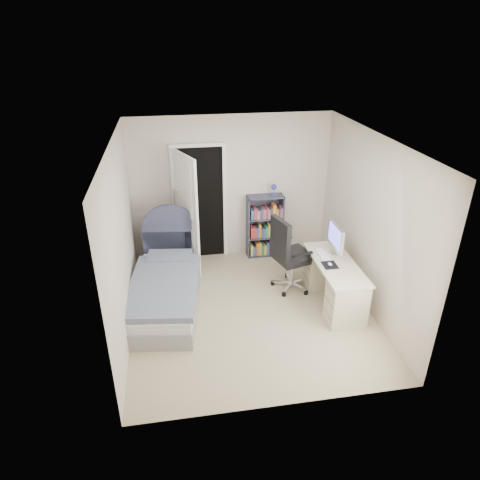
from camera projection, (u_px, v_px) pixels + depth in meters
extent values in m
cube|color=tan|center=(250.00, 311.00, 6.30)|extent=(3.40, 3.60, 0.05)
cube|color=white|center=(252.00, 138.00, 5.16)|extent=(3.40, 3.60, 0.05)
cube|color=beige|center=(231.00, 188.00, 7.34)|extent=(3.40, 0.05, 2.50)
cube|color=beige|center=(287.00, 314.00, 4.12)|extent=(3.40, 0.05, 2.50)
cube|color=beige|center=(119.00, 243.00, 5.48)|extent=(0.05, 3.60, 2.50)
cube|color=beige|center=(372.00, 225.00, 5.98)|extent=(0.05, 3.60, 2.50)
cube|color=black|center=(200.00, 204.00, 7.34)|extent=(0.80, 0.01, 2.00)
cube|color=white|center=(175.00, 206.00, 7.26)|extent=(0.06, 0.06, 2.00)
cube|color=white|center=(225.00, 203.00, 7.39)|extent=(0.06, 0.06, 2.00)
cube|color=white|center=(197.00, 145.00, 6.86)|extent=(0.92, 0.06, 0.06)
cube|color=white|center=(187.00, 214.00, 6.96)|extent=(0.34, 0.76, 2.00)
cube|color=gray|center=(166.00, 300.00, 6.29)|extent=(1.17, 2.05, 0.25)
cube|color=silver|center=(165.00, 289.00, 6.20)|extent=(1.15, 2.00, 0.16)
cube|color=slate|center=(163.00, 286.00, 6.06)|extent=(1.17, 1.76, 0.10)
cube|color=slate|center=(170.00, 258.00, 6.77)|extent=(0.74, 0.48, 0.12)
cube|color=#383D57|center=(172.00, 252.00, 7.07)|extent=(0.92, 0.18, 0.78)
cylinder|color=#383D57|center=(170.00, 231.00, 6.90)|extent=(0.92, 0.18, 0.92)
cylinder|color=#D8AF84|center=(159.00, 256.00, 7.27)|extent=(0.03, 0.03, 0.48)
cylinder|color=#D8AF84|center=(159.00, 247.00, 7.55)|extent=(0.03, 0.03, 0.48)
cylinder|color=#D8AF84|center=(178.00, 255.00, 7.31)|extent=(0.03, 0.03, 0.48)
cylinder|color=#D8AF84|center=(177.00, 246.00, 7.60)|extent=(0.03, 0.03, 0.48)
cube|color=#D8AF84|center=(167.00, 239.00, 7.33)|extent=(0.38, 0.38, 0.03)
cube|color=#D8AF84|center=(169.00, 255.00, 7.46)|extent=(0.34, 0.34, 0.02)
cube|color=#B24C33|center=(164.00, 238.00, 7.31)|extent=(0.15, 0.21, 0.03)
cube|color=#3F598C|center=(164.00, 236.00, 7.30)|extent=(0.14, 0.20, 0.03)
cube|color=#D8CC7F|center=(164.00, 235.00, 7.28)|extent=(0.13, 0.19, 0.03)
cylinder|color=silver|center=(179.00, 259.00, 7.64)|extent=(0.19, 0.19, 0.02)
cylinder|color=silver|center=(176.00, 225.00, 7.35)|extent=(0.02, 0.02, 1.33)
sphere|color=silver|center=(177.00, 191.00, 7.04)|extent=(0.08, 0.08, 0.08)
cube|color=#3C4052|center=(248.00, 227.00, 7.54)|extent=(0.02, 0.27, 1.13)
cube|color=#3C4052|center=(281.00, 225.00, 7.63)|extent=(0.02, 0.27, 1.13)
cube|color=#3C4052|center=(265.00, 197.00, 7.34)|extent=(0.63, 0.27, 0.02)
cube|color=#3C4052|center=(264.00, 253.00, 7.84)|extent=(0.63, 0.27, 0.02)
cube|color=#3C4052|center=(263.00, 223.00, 7.70)|extent=(0.63, 0.01, 1.13)
cube|color=#3C4052|center=(264.00, 236.00, 7.68)|extent=(0.59, 0.25, 0.02)
cube|color=#3C4052|center=(265.00, 218.00, 7.52)|extent=(0.59, 0.25, 0.02)
cylinder|color=#262DA5|center=(273.00, 195.00, 7.35)|extent=(0.11, 0.11, 0.02)
cylinder|color=silver|center=(273.00, 191.00, 7.32)|extent=(0.01, 0.01, 0.14)
sphere|color=#262DA5|center=(274.00, 187.00, 7.26)|extent=(0.10, 0.10, 0.10)
cube|color=#D8BF4C|center=(251.00, 249.00, 7.73)|extent=(0.04, 0.19, 0.19)
cube|color=#335999|center=(254.00, 250.00, 7.75)|extent=(0.05, 0.19, 0.15)
cube|color=orange|center=(257.00, 248.00, 7.74)|extent=(0.04, 0.19, 0.24)
cube|color=#D8BF4C|center=(260.00, 248.00, 7.75)|extent=(0.04, 0.19, 0.24)
cube|color=#337F4C|center=(262.00, 249.00, 7.76)|extent=(0.04, 0.19, 0.18)
cube|color=#D8BF4C|center=(264.00, 249.00, 7.77)|extent=(0.04, 0.19, 0.17)
cube|color=#335999|center=(267.00, 248.00, 7.77)|extent=(0.04, 0.19, 0.22)
cube|color=#994C7F|center=(269.00, 247.00, 7.77)|extent=(0.03, 0.19, 0.25)
cube|color=#D8BF4C|center=(271.00, 247.00, 7.78)|extent=(0.03, 0.19, 0.23)
cube|color=orange|center=(273.00, 247.00, 7.78)|extent=(0.03, 0.19, 0.23)
cube|color=#337F4C|center=(275.00, 246.00, 7.79)|extent=(0.02, 0.19, 0.25)
cube|color=orange|center=(277.00, 247.00, 7.80)|extent=(0.05, 0.19, 0.22)
cube|color=#B23333|center=(251.00, 232.00, 7.57)|extent=(0.05, 0.19, 0.20)
cube|color=#B23333|center=(254.00, 232.00, 7.59)|extent=(0.05, 0.19, 0.18)
cube|color=#335999|center=(257.00, 232.00, 7.59)|extent=(0.03, 0.19, 0.18)
cube|color=orange|center=(259.00, 230.00, 7.58)|extent=(0.03, 0.19, 0.25)
cube|color=#3F3F3F|center=(261.00, 232.00, 7.61)|extent=(0.03, 0.19, 0.16)
cube|color=#335999|center=(263.00, 232.00, 7.62)|extent=(0.03, 0.19, 0.16)
cube|color=#337F4C|center=(266.00, 231.00, 7.62)|extent=(0.05, 0.19, 0.19)
cube|color=#D8BF4C|center=(269.00, 230.00, 7.61)|extent=(0.03, 0.19, 0.22)
cube|color=#335999|center=(271.00, 230.00, 7.63)|extent=(0.05, 0.19, 0.19)
cube|color=#B23333|center=(273.00, 230.00, 7.63)|extent=(0.02, 0.19, 0.22)
cube|color=#B23333|center=(275.00, 231.00, 7.65)|extent=(0.05, 0.19, 0.17)
cube|color=#337F4C|center=(278.00, 229.00, 7.64)|extent=(0.02, 0.19, 0.23)
cube|color=#335999|center=(280.00, 228.00, 7.64)|extent=(0.04, 0.19, 0.24)
cube|color=#335999|center=(252.00, 214.00, 7.42)|extent=(0.04, 0.19, 0.17)
cube|color=#B23333|center=(255.00, 213.00, 7.42)|extent=(0.05, 0.19, 0.20)
cube|color=#7F72B2|center=(258.00, 214.00, 7.44)|extent=(0.05, 0.19, 0.15)
cube|color=#3F3F3F|center=(261.00, 213.00, 7.44)|extent=(0.04, 0.19, 0.18)
cube|color=#994C7F|center=(264.00, 213.00, 7.45)|extent=(0.05, 0.19, 0.17)
cube|color=#B23333|center=(266.00, 212.00, 7.45)|extent=(0.03, 0.19, 0.20)
cube|color=#7F72B2|center=(268.00, 213.00, 7.46)|extent=(0.03, 0.19, 0.17)
cube|color=#3F3F3F|center=(271.00, 212.00, 7.46)|extent=(0.04, 0.19, 0.19)
cube|color=orange|center=(274.00, 210.00, 7.46)|extent=(0.05, 0.19, 0.24)
cube|color=orange|center=(276.00, 212.00, 7.49)|extent=(0.03, 0.19, 0.16)
cube|color=#3F3F3F|center=(278.00, 212.00, 7.49)|extent=(0.03, 0.19, 0.16)
cube|color=#994C7F|center=(280.00, 211.00, 7.49)|extent=(0.04, 0.19, 0.18)
cube|color=beige|center=(336.00, 264.00, 6.17)|extent=(0.56, 1.40, 0.03)
cube|color=beige|center=(346.00, 303.00, 5.89)|extent=(0.51, 0.37, 0.65)
cube|color=beige|center=(322.00, 267.00, 6.76)|extent=(0.51, 0.37, 0.65)
cube|color=silver|center=(335.00, 253.00, 6.42)|extent=(0.15, 0.15, 0.01)
cube|color=silver|center=(338.00, 247.00, 6.38)|extent=(0.03, 0.06, 0.20)
cube|color=silver|center=(336.00, 237.00, 6.30)|extent=(0.04, 0.52, 0.37)
cube|color=#585BD5|center=(335.00, 236.00, 6.29)|extent=(0.00, 0.47, 0.30)
cube|color=white|center=(322.00, 254.00, 6.39)|extent=(0.12, 0.37, 0.02)
cube|color=black|center=(330.00, 265.00, 6.11)|extent=(0.20, 0.24, 0.00)
ellipsoid|color=white|center=(330.00, 264.00, 6.10)|extent=(0.06, 0.09, 0.03)
cube|color=silver|center=(299.00, 281.00, 6.88)|extent=(0.31, 0.13, 0.03)
cylinder|color=black|center=(307.00, 281.00, 6.95)|extent=(0.08, 0.08, 0.07)
cube|color=silver|center=(289.00, 278.00, 6.95)|extent=(0.06, 0.31, 0.03)
cylinder|color=black|center=(287.00, 275.00, 7.10)|extent=(0.08, 0.08, 0.07)
cube|color=silver|center=(282.00, 282.00, 6.85)|extent=(0.31, 0.15, 0.03)
cylinder|color=black|center=(273.00, 283.00, 6.88)|extent=(0.08, 0.08, 0.07)
cube|color=silver|center=(288.00, 288.00, 6.70)|extent=(0.23, 0.27, 0.03)
cylinder|color=black|center=(284.00, 294.00, 6.60)|extent=(0.08, 0.08, 0.07)
cube|color=silver|center=(299.00, 287.00, 6.72)|extent=(0.21, 0.28, 0.03)
cylinder|color=black|center=(306.00, 292.00, 6.64)|extent=(0.08, 0.08, 0.07)
cylinder|color=silver|center=(292.00, 271.00, 6.72)|extent=(0.07, 0.07, 0.47)
cube|color=black|center=(293.00, 256.00, 6.60)|extent=(0.66, 0.66, 0.10)
cube|color=black|center=(280.00, 239.00, 6.35)|extent=(0.21, 0.49, 0.61)
cube|color=black|center=(303.00, 255.00, 6.28)|extent=(0.33, 0.13, 0.03)
cube|color=black|center=(283.00, 239.00, 6.75)|extent=(0.33, 0.13, 0.03)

